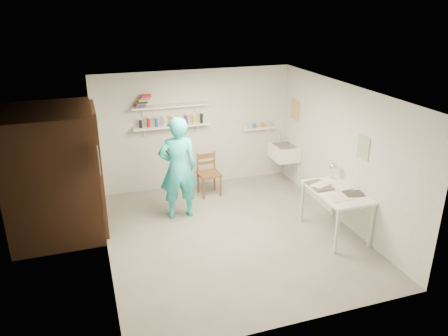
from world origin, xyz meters
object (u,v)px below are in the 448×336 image
object	(u,v)px
belfast_sink	(284,152)
work_table	(335,212)
wooden_chair	(209,174)
wall_clock	(174,148)
man	(178,168)
desk_lamp	(334,167)

from	to	relation	value
belfast_sink	work_table	xyz separation A→B (m)	(-0.11, -2.19, -0.31)
belfast_sink	wooden_chair	distance (m)	1.67
wall_clock	work_table	bearing A→B (deg)	-34.06
wooden_chair	man	bearing A→B (deg)	-141.47
desk_lamp	wall_clock	bearing A→B (deg)	154.68
work_table	wooden_chair	bearing A→B (deg)	125.77
wall_clock	desk_lamp	distance (m)	2.78
wall_clock	wooden_chair	size ratio (longest dim) A/B	0.37
man	wall_clock	world-z (taller)	man
belfast_sink	man	xyz separation A→B (m)	(-2.41, -0.76, 0.22)
work_table	desk_lamp	bearing A→B (deg)	67.58
work_table	desk_lamp	xyz separation A→B (m)	(0.19, 0.47, 0.61)
belfast_sink	desk_lamp	size ratio (longest dim) A/B	4.09
man	work_table	world-z (taller)	man
man	desk_lamp	xyz separation A→B (m)	(2.50, -0.96, 0.08)
belfast_sink	wooden_chair	bearing A→B (deg)	-177.96
wooden_chair	belfast_sink	bearing A→B (deg)	-1.83
belfast_sink	desk_lamp	distance (m)	1.75
man	wall_clock	distance (m)	0.38
work_table	desk_lamp	distance (m)	0.79
belfast_sink	desk_lamp	xyz separation A→B (m)	(0.08, -1.72, 0.30)
man	desk_lamp	world-z (taller)	man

